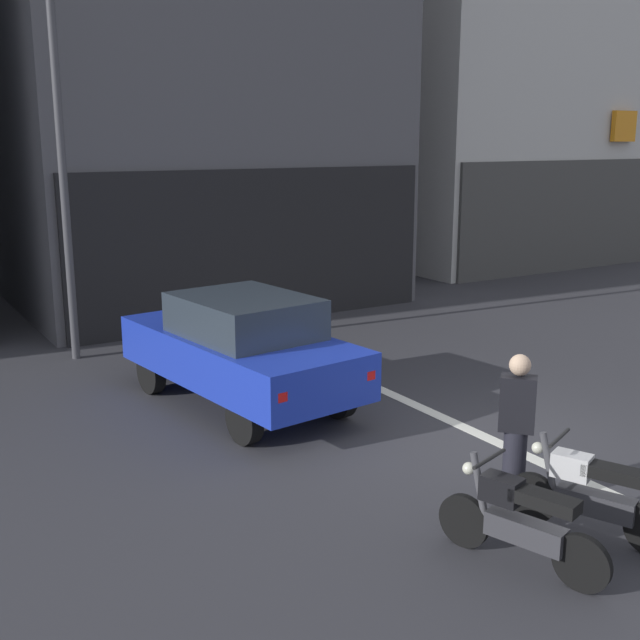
% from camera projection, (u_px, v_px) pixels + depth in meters
% --- Properties ---
extents(ground_plane, '(120.00, 120.00, 0.00)m').
position_uv_depth(ground_plane, '(500.00, 444.00, 9.93)').
color(ground_plane, '#333338').
extents(lane_centre_line, '(0.20, 18.00, 0.01)m').
position_uv_depth(lane_centre_line, '(276.00, 342.00, 14.91)').
color(lane_centre_line, silver).
rests_on(lane_centre_line, ground).
extents(building_mid_block, '(8.40, 9.85, 11.98)m').
position_uv_depth(building_mid_block, '(165.00, 48.00, 19.28)').
color(building_mid_block, '#56565B').
rests_on(building_mid_block, ground).
extents(building_far_right, '(8.63, 7.47, 15.01)m').
position_uv_depth(building_far_right, '(489.00, 18.00, 24.38)').
color(building_far_right, silver).
rests_on(building_far_right, ground).
extents(car_blue_crossing_near, '(2.24, 4.28, 1.64)m').
position_uv_depth(car_blue_crossing_near, '(241.00, 347.00, 11.17)').
color(car_blue_crossing_near, black).
rests_on(car_blue_crossing_near, ground).
extents(street_lamp, '(0.36, 0.36, 6.45)m').
position_uv_depth(street_lamp, '(60.00, 129.00, 12.91)').
color(street_lamp, '#47474C').
rests_on(street_lamp, ground).
extents(motorcycle_black_row_leftmost, '(0.66, 1.61, 0.98)m').
position_uv_depth(motorcycle_black_row_leftmost, '(520.00, 520.00, 6.97)').
color(motorcycle_black_row_leftmost, black).
rests_on(motorcycle_black_row_leftmost, ground).
extents(motorcycle_white_row_left_mid, '(0.77, 1.56, 0.98)m').
position_uv_depth(motorcycle_white_row_left_mid, '(590.00, 493.00, 7.50)').
color(motorcycle_white_row_left_mid, black).
rests_on(motorcycle_white_row_left_mid, ground).
extents(person_by_motorcycles, '(0.40, 0.41, 1.67)m').
position_uv_depth(person_by_motorcycles, '(516.00, 431.00, 8.02)').
color(person_by_motorcycles, '#23232D').
rests_on(person_by_motorcycles, ground).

